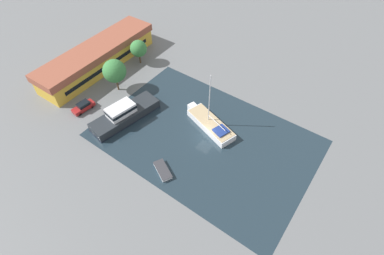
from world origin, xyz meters
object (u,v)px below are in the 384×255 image
Objects in this scene: sailboat_moored at (210,124)px; small_dinghy at (163,170)px; motor_cruiser at (124,114)px; warehouse_building at (98,57)px; quay_tree_by_water at (138,49)px; quay_tree_near_building at (114,71)px; parked_car at (83,107)px.

sailboat_moored is 2.64× the size of small_dinghy.
motor_cruiser is at bearing 136.82° from sailboat_moored.
sailboat_moored is 16.25m from motor_cruiser.
warehouse_building is 33.11m from small_dinghy.
small_dinghy is (-20.26, -23.57, -3.46)m from quay_tree_by_water.
motor_cruiser is (-7.84, 14.22, 0.53)m from sailboat_moored.
sailboat_moored is at bearing -106.88° from quay_tree_by_water.
motor_cruiser is at bearing -126.68° from quay_tree_near_building.
quay_tree_by_water is 18.44m from parked_car.
sailboat_moored reaches higher than parked_car.
quay_tree_near_building is 9.24m from parked_car.
warehouse_building is 5.21× the size of quay_tree_by_water.
small_dinghy is at bearing 179.79° from parked_car.
motor_cruiser is (2.92, -8.27, 0.44)m from parked_car.
parked_car is (-11.60, -8.23, -1.74)m from warehouse_building.
quay_tree_by_water is 18.38m from motor_cruiser.
warehouse_building is 10.04m from quay_tree_near_building.
parked_car is at bearing 173.04° from quay_tree_near_building.
quay_tree_near_building is at bearing -110.70° from warehouse_building.
motor_cruiser reaches higher than parked_car.
quay_tree_by_water is 25.52m from sailboat_moored.
quay_tree_by_water is at bearing 91.07° from sailboat_moored.
small_dinghy is (-10.47, -20.80, -4.43)m from quay_tree_near_building.
quay_tree_near_building is 9.69m from motor_cruiser.
small_dinghy is at bearing -130.69° from quay_tree_by_water.
parked_car is 21.92m from small_dinghy.
quay_tree_near_building reaches higher than quay_tree_by_water.
quay_tree_near_building is 1.55× the size of parked_car.
quay_tree_near_building is at bearing -26.49° from motor_cruiser.
small_dinghy is (-13.74, -30.04, -2.27)m from warehouse_building.
quay_tree_by_water is (9.79, 2.77, -0.97)m from quay_tree_near_building.
sailboat_moored is (-0.84, -30.73, -1.83)m from warehouse_building.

